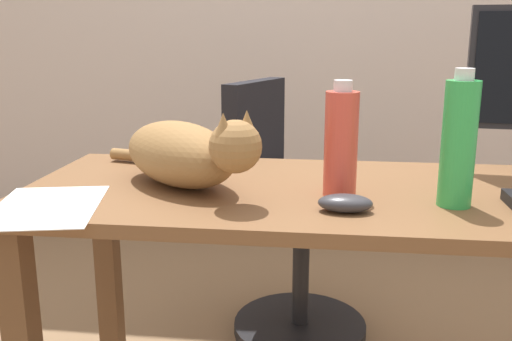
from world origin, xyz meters
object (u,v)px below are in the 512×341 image
(office_chair, at_px, (289,229))
(water_bottle, at_px, (341,143))
(computer_mouse, at_px, (345,203))
(spray_bottle, at_px, (459,143))
(cat, at_px, (185,153))

(office_chair, height_order, water_bottle, water_bottle)
(computer_mouse, relative_size, spray_bottle, 0.39)
(office_chair, bearing_deg, computer_mouse, -78.60)
(water_bottle, xyz_separation_m, spray_bottle, (0.24, -0.05, 0.01))
(computer_mouse, distance_m, spray_bottle, 0.26)
(office_chair, relative_size, cat, 1.96)
(water_bottle, relative_size, spray_bottle, 0.89)
(water_bottle, distance_m, spray_bottle, 0.24)
(computer_mouse, bearing_deg, cat, 158.23)
(cat, relative_size, water_bottle, 1.84)
(computer_mouse, bearing_deg, water_bottle, 94.49)
(computer_mouse, height_order, water_bottle, water_bottle)
(cat, relative_size, spray_bottle, 1.65)
(cat, distance_m, spray_bottle, 0.60)
(cat, relative_size, computer_mouse, 4.24)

